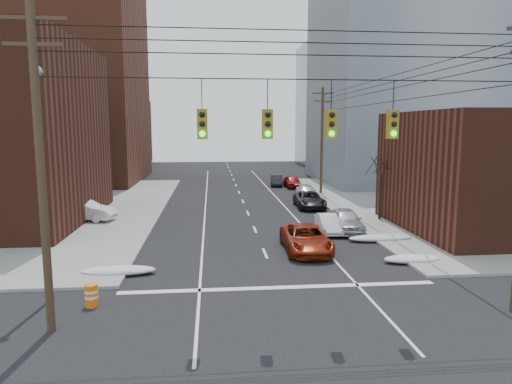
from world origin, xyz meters
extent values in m
plane|color=black|center=(0.00, 0.00, 0.00)|extent=(160.00, 160.00, 0.00)
cube|color=brown|center=(-24.00, 48.00, 15.00)|extent=(24.00, 20.00, 30.00)
cube|color=#4B2116|center=(-26.00, 74.00, 6.00)|extent=(22.00, 18.00, 12.00)
cube|color=gray|center=(22.00, 44.00, 12.50)|extent=(22.00, 20.00, 25.00)
cube|color=gray|center=(24.00, 70.00, 11.00)|extent=(20.00, 18.00, 22.00)
cylinder|color=#473323|center=(-8.50, 3.00, 5.50)|extent=(0.28, 0.28, 11.00)
cube|color=#473323|center=(-8.50, 3.00, 10.40)|extent=(2.20, 0.12, 0.12)
cube|color=#473323|center=(-8.50, 3.00, 9.60)|extent=(1.80, 0.12, 0.12)
cylinder|color=#473323|center=(8.50, 34.00, 5.50)|extent=(0.28, 0.28, 11.00)
cube|color=#473323|center=(8.50, 34.00, 10.40)|extent=(2.20, 0.12, 0.12)
cube|color=#473323|center=(8.50, 34.00, 9.60)|extent=(1.80, 0.12, 0.12)
cylinder|color=black|center=(0.00, 3.00, 8.60)|extent=(17.00, 0.04, 0.04)
cylinder|color=black|center=(-3.20, 3.00, 8.10)|extent=(0.03, 0.03, 1.00)
cube|color=olive|center=(-3.20, 3.00, 7.10)|extent=(0.35, 0.30, 1.00)
sphere|color=black|center=(-3.20, 2.83, 7.42)|extent=(0.20, 0.20, 0.20)
sphere|color=black|center=(-3.20, 2.83, 7.10)|extent=(0.20, 0.20, 0.20)
sphere|color=#0CE526|center=(-3.20, 2.83, 6.78)|extent=(0.20, 0.20, 0.20)
cylinder|color=black|center=(-1.00, 3.00, 8.10)|extent=(0.03, 0.03, 1.00)
cube|color=olive|center=(-1.00, 3.00, 7.10)|extent=(0.35, 0.30, 1.00)
sphere|color=black|center=(-1.00, 2.83, 7.42)|extent=(0.20, 0.20, 0.20)
sphere|color=black|center=(-1.00, 2.83, 7.10)|extent=(0.20, 0.20, 0.20)
sphere|color=#0CE526|center=(-1.00, 2.83, 6.78)|extent=(0.20, 0.20, 0.20)
cylinder|color=black|center=(1.20, 3.00, 8.10)|extent=(0.03, 0.03, 1.00)
cube|color=olive|center=(1.20, 3.00, 7.10)|extent=(0.35, 0.30, 1.00)
sphere|color=black|center=(1.20, 2.83, 7.42)|extent=(0.20, 0.20, 0.20)
sphere|color=black|center=(1.20, 2.83, 7.10)|extent=(0.20, 0.20, 0.20)
sphere|color=#0CE526|center=(1.20, 2.83, 6.78)|extent=(0.20, 0.20, 0.20)
cylinder|color=black|center=(3.40, 3.00, 8.10)|extent=(0.03, 0.03, 1.00)
cube|color=olive|center=(3.40, 3.00, 7.10)|extent=(0.35, 0.30, 1.00)
sphere|color=black|center=(3.40, 2.83, 7.42)|extent=(0.20, 0.20, 0.20)
sphere|color=black|center=(3.40, 2.83, 7.10)|extent=(0.20, 0.20, 0.20)
sphere|color=#0CE526|center=(3.40, 2.83, 6.78)|extent=(0.20, 0.20, 0.20)
cylinder|color=gray|center=(-9.50, 6.00, 4.50)|extent=(0.18, 0.18, 9.00)
sphere|color=gray|center=(-9.50, 6.00, 9.10)|extent=(0.44, 0.44, 0.44)
cylinder|color=black|center=(9.60, 20.00, 1.75)|extent=(0.20, 0.20, 3.50)
cylinder|color=black|center=(9.98, 20.12, 4.07)|extent=(0.27, 0.82, 1.19)
cylinder|color=black|center=(9.82, 20.57, 4.16)|extent=(1.17, 0.54, 1.38)
cylinder|color=black|center=(9.17, 20.74, 4.19)|extent=(1.44, 1.00, 1.48)
cylinder|color=black|center=(9.20, 20.06, 4.07)|extent=(0.17, 0.84, 1.19)
cylinder|color=black|center=(9.15, 19.58, 4.16)|extent=(0.82, 0.99, 1.40)
cylinder|color=black|center=(9.66, 19.15, 4.19)|extent=(1.74, 0.21, 1.43)
cylinder|color=black|center=(9.93, 19.77, 4.07)|extent=(0.48, 0.73, 1.20)
ellipsoid|color=silver|center=(-7.40, 9.00, 0.21)|extent=(3.50, 1.08, 0.42)
ellipsoid|color=silver|center=(7.40, 9.50, 0.21)|extent=(3.00, 1.08, 0.42)
ellipsoid|color=silver|center=(7.40, 14.00, 0.21)|extent=(4.00, 1.08, 0.42)
imported|color=maroon|center=(2.36, 12.25, 0.73)|extent=(2.52, 5.32, 1.47)
imported|color=#B4B4B9|center=(6.03, 16.82, 0.78)|extent=(2.01, 4.62, 1.55)
imported|color=white|center=(4.80, 16.57, 0.62)|extent=(1.51, 3.80, 1.23)
imported|color=black|center=(5.56, 26.02, 0.70)|extent=(2.51, 5.12, 1.40)
imported|color=silver|center=(6.40, 31.08, 0.63)|extent=(1.93, 4.41, 1.26)
imported|color=maroon|center=(6.40, 39.24, 0.71)|extent=(1.77, 4.19, 1.41)
imported|color=black|center=(4.80, 41.08, 0.65)|extent=(1.82, 4.07, 1.30)
imported|color=white|center=(-12.36, 21.57, 0.91)|extent=(4.87, 2.62, 1.52)
imported|color=silver|center=(-14.12, 24.77, 0.80)|extent=(5.11, 3.58, 1.30)
imported|color=#AFB0B4|center=(-18.76, 25.02, 0.86)|extent=(4.31, 2.12, 1.41)
cylinder|color=orange|center=(-7.68, 5.14, 0.45)|extent=(0.64, 0.64, 0.89)
cylinder|color=white|center=(-7.68, 5.14, 0.63)|extent=(0.65, 0.65, 0.11)
cylinder|color=white|center=(-7.68, 5.14, 0.40)|extent=(0.65, 0.65, 0.11)
camera|label=1|loc=(-2.91, -12.54, 7.01)|focal=32.00mm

